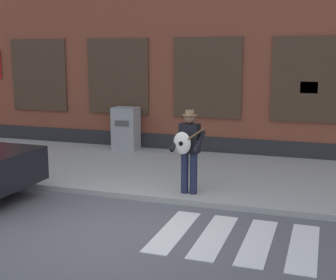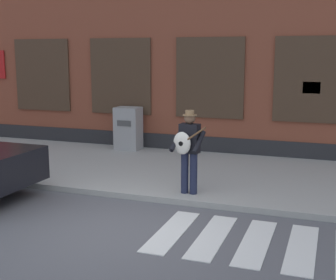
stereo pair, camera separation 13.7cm
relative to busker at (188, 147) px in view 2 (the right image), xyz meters
name	(u,v)px [view 2 (the right image)]	position (x,y,z in m)	size (l,w,h in m)	color
ground_plane	(115,229)	(-0.65, -1.93, -1.06)	(160.00, 160.00, 0.00)	#56565B
sidewalk	(185,172)	(-0.65, 1.83, -1.00)	(28.00, 4.49, 0.12)	#9E9E99
building_backdrop	(227,41)	(-0.65, 6.07, 2.19)	(28.00, 4.06, 6.51)	brown
crosswalk	(326,251)	(2.65, -1.72, -1.06)	(5.20, 1.90, 0.01)	silver
busker	(188,147)	(0.00, 0.00, 0.00)	(0.72, 0.57, 1.66)	#1E233D
utility_box	(128,128)	(-2.94, 3.62, -0.33)	(0.71, 0.57, 1.22)	#9E9E9E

